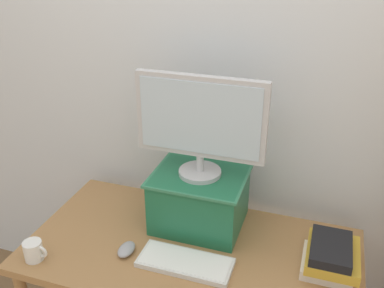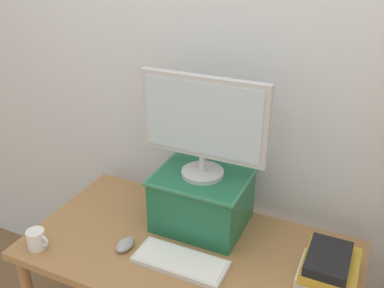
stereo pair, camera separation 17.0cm
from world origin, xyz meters
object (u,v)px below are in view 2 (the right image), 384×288
Objects in this scene: computer_monitor at (203,123)px; book_stack at (328,267)px; coffee_mug at (37,239)px; riser_box at (202,198)px; keyboard at (180,262)px; computer_mouse at (125,244)px; desk at (189,262)px.

book_stack is (0.59, -0.13, -0.45)m from computer_monitor.
coffee_mug is at bearing -141.45° from computer_monitor.
riser_box reaches higher than book_stack.
book_stack is at bearing 15.70° from coffee_mug.
riser_box is 0.37m from computer_monitor.
coffee_mug is (-0.60, -0.16, 0.03)m from keyboard.
coffee_mug reaches higher than keyboard.
book_stack is (0.81, 0.17, 0.05)m from computer_mouse.
riser_box is at bearing 52.83° from computer_mouse.
coffee_mug is (-0.57, -0.46, -0.09)m from riser_box.
desk is at bearing 24.78° from coffee_mug.
computer_monitor reaches higher than riser_box.
computer_mouse is 0.99× the size of coffee_mug.
keyboard reaches higher than desk.
keyboard is at bearing -83.67° from desk.
book_stack is at bearing -12.59° from riser_box.
book_stack is at bearing -12.45° from computer_monitor.
computer_mouse reaches higher than keyboard.
coffee_mug reaches higher than desk.
desk is 3.42× the size of riser_box.
computer_mouse is at bearing -127.31° from computer_monitor.
riser_box reaches higher than desk.
computer_monitor is 2.21× the size of book_stack.
coffee_mug is at bearing -155.59° from computer_mouse.
riser_box is 1.63× the size of book_stack.
computer_monitor is at bearing 96.20° from desk.
desk is 5.58× the size of book_stack.
riser_box is 3.92× the size of coffee_mug.
coffee_mug is at bearing -141.35° from riser_box.
desk is at bearing -83.85° from riser_box.
keyboard is at bearing -83.78° from riser_box.
keyboard is 0.58m from book_stack.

